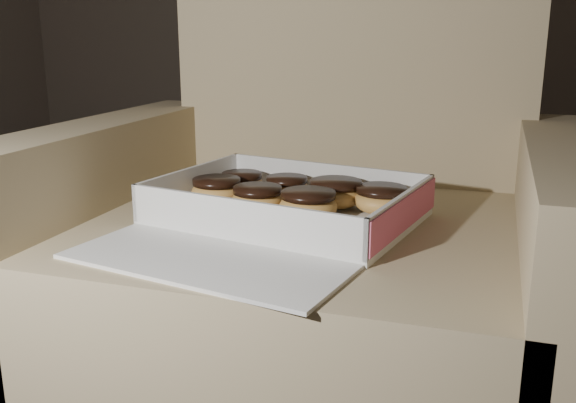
# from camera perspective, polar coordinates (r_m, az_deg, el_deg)

# --- Properties ---
(armchair) EXTENTS (0.81, 0.69, 0.85)m
(armchair) POSITION_cam_1_polar(r_m,az_deg,el_deg) (1.04, 2.41, -6.57)
(armchair) COLOR tan
(armchair) RESTS_ON floor
(bakery_box) EXTENTS (0.42, 0.47, 0.06)m
(bakery_box) POSITION_cam_1_polar(r_m,az_deg,el_deg) (0.90, -0.97, -1.50)
(bakery_box) COLOR silver
(bakery_box) RESTS_ON armchair
(donut_a) EXTENTS (0.08, 0.08, 0.04)m
(donut_a) POSITION_cam_1_polar(r_m,az_deg,el_deg) (0.95, 8.28, 0.22)
(donut_a) COLOR #E2AE4F
(donut_a) RESTS_ON bakery_box
(donut_b) EXTENTS (0.08, 0.08, 0.04)m
(donut_b) POSITION_cam_1_polar(r_m,az_deg,el_deg) (0.97, 4.26, 0.77)
(donut_b) COLOR #E2AE4F
(donut_b) RESTS_ON bakery_box
(donut_c) EXTENTS (0.07, 0.07, 0.04)m
(donut_c) POSITION_cam_1_polar(r_m,az_deg,el_deg) (1.05, -4.12, 1.69)
(donut_c) COLOR #E2AE4F
(donut_c) RESTS_ON bakery_box
(donut_d) EXTENTS (0.07, 0.07, 0.04)m
(donut_d) POSITION_cam_1_polar(r_m,az_deg,el_deg) (1.02, -0.11, 1.31)
(donut_d) COLOR #E2AE4F
(donut_d) RESTS_ON bakery_box
(donut_e) EXTENTS (0.08, 0.08, 0.04)m
(donut_e) POSITION_cam_1_polar(r_m,az_deg,el_deg) (1.00, -6.35, 1.02)
(donut_e) COLOR #E2AE4F
(donut_e) RESTS_ON bakery_box
(donut_f) EXTENTS (0.08, 0.08, 0.04)m
(donut_f) POSITION_cam_1_polar(r_m,az_deg,el_deg) (0.91, 1.81, -0.27)
(donut_f) COLOR #E2AE4F
(donut_f) RESTS_ON bakery_box
(donut_g) EXTENTS (0.08, 0.08, 0.04)m
(donut_g) POSITION_cam_1_polar(r_m,az_deg,el_deg) (0.94, -2.73, 0.26)
(donut_g) COLOR #E2AE4F
(donut_g) RESTS_ON bakery_box
(crumb_a) EXTENTS (0.01, 0.01, 0.00)m
(crumb_a) POSITION_cam_1_polar(r_m,az_deg,el_deg) (0.86, 3.68, -2.51)
(crumb_a) COLOR black
(crumb_a) RESTS_ON bakery_box
(crumb_b) EXTENTS (0.01, 0.01, 0.00)m
(crumb_b) POSITION_cam_1_polar(r_m,az_deg,el_deg) (0.85, 6.03, -2.80)
(crumb_b) COLOR black
(crumb_b) RESTS_ON bakery_box
(crumb_c) EXTENTS (0.01, 0.01, 0.00)m
(crumb_c) POSITION_cam_1_polar(r_m,az_deg,el_deg) (0.91, 0.70, -1.52)
(crumb_c) COLOR black
(crumb_c) RESTS_ON bakery_box
(crumb_d) EXTENTS (0.01, 0.01, 0.00)m
(crumb_d) POSITION_cam_1_polar(r_m,az_deg,el_deg) (0.93, -9.41, -1.30)
(crumb_d) COLOR black
(crumb_d) RESTS_ON bakery_box
(crumb_e) EXTENTS (0.01, 0.01, 0.00)m
(crumb_e) POSITION_cam_1_polar(r_m,az_deg,el_deg) (0.87, 1.27, -2.30)
(crumb_e) COLOR black
(crumb_e) RESTS_ON bakery_box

